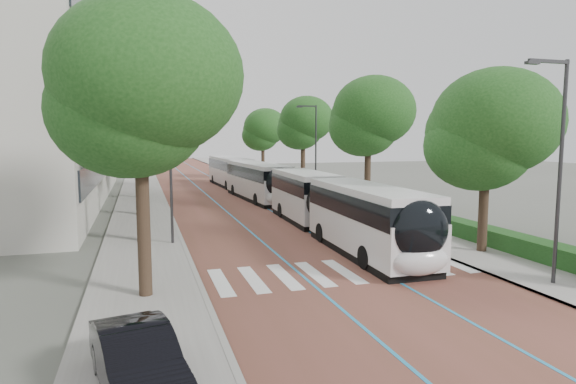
# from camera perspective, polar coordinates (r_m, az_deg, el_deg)

# --- Properties ---
(ground) EXTENTS (160.00, 160.00, 0.00)m
(ground) POSITION_cam_1_polar(r_m,az_deg,el_deg) (18.94, 7.24, -10.19)
(ground) COLOR #51544C
(ground) RESTS_ON ground
(road) EXTENTS (11.00, 140.00, 0.02)m
(road) POSITION_cam_1_polar(r_m,az_deg,el_deg) (57.27, -9.48, 0.99)
(road) COLOR brown
(road) RESTS_ON ground
(sidewalk_left) EXTENTS (4.00, 140.00, 0.12)m
(sidewalk_left) POSITION_cam_1_polar(r_m,az_deg,el_deg) (56.76, -17.00, 0.80)
(sidewalk_left) COLOR gray
(sidewalk_left) RESTS_ON ground
(sidewalk_right) EXTENTS (4.00, 140.00, 0.12)m
(sidewalk_right) POSITION_cam_1_polar(r_m,az_deg,el_deg) (58.72, -2.21, 1.26)
(sidewalk_right) COLOR gray
(sidewalk_right) RESTS_ON ground
(kerb_left) EXTENTS (0.20, 140.00, 0.14)m
(kerb_left) POSITION_cam_1_polar(r_m,az_deg,el_deg) (56.80, -15.08, 0.86)
(kerb_left) COLOR gray
(kerb_left) RESTS_ON ground
(kerb_right) EXTENTS (0.20, 140.00, 0.14)m
(kerb_right) POSITION_cam_1_polar(r_m,az_deg,el_deg) (58.26, -4.01, 1.21)
(kerb_right) COLOR gray
(kerb_right) RESTS_ON ground
(zebra_crossing) EXTENTS (10.55, 3.60, 0.01)m
(zebra_crossing) POSITION_cam_1_polar(r_m,az_deg,el_deg) (19.89, 6.57, -9.29)
(zebra_crossing) COLOR silver
(zebra_crossing) RESTS_ON ground
(lane_line_left) EXTENTS (0.12, 126.00, 0.01)m
(lane_line_left) POSITION_cam_1_polar(r_m,az_deg,el_deg) (57.08, -11.07, 0.96)
(lane_line_left) COLOR #2588BA
(lane_line_left) RESTS_ON road
(lane_line_right) EXTENTS (0.12, 126.00, 0.01)m
(lane_line_right) POSITION_cam_1_polar(r_m,az_deg,el_deg) (57.50, -7.90, 1.06)
(lane_line_right) COLOR #2588BA
(lane_line_right) RESTS_ON road
(hedge) EXTENTS (1.20, 14.00, 0.80)m
(hedge) POSITION_cam_1_polar(r_m,az_deg,el_deg) (23.95, 27.63, -6.07)
(hedge) COLOR #183B14
(hedge) RESTS_ON sidewalk_right
(streetlight_near) EXTENTS (1.82, 0.20, 8.00)m
(streetlight_near) POSITION_cam_1_polar(r_m,az_deg,el_deg) (19.58, 29.29, 3.90)
(streetlight_near) COLOR #2D2D30
(streetlight_near) RESTS_ON sidewalk_right
(streetlight_far) EXTENTS (1.82, 0.20, 8.00)m
(streetlight_far) POSITION_cam_1_polar(r_m,az_deg,el_deg) (41.03, 3.08, 5.65)
(streetlight_far) COLOR #2D2D30
(streetlight_far) RESTS_ON sidewalk_right
(lamp_post_left) EXTENTS (0.14, 0.14, 8.00)m
(lamp_post_left) POSITION_cam_1_polar(r_m,az_deg,el_deg) (24.59, -13.76, 3.27)
(lamp_post_left) COLOR #2D2D30
(lamp_post_left) RESTS_ON sidewalk_left
(trees_left) EXTENTS (6.28, 61.11, 10.20)m
(trees_left) POSITION_cam_1_polar(r_m,az_deg,el_deg) (41.99, -17.24, 8.43)
(trees_left) COLOR black
(trees_left) RESTS_ON ground
(trees_right) EXTENTS (5.76, 47.66, 9.07)m
(trees_right) POSITION_cam_1_polar(r_m,az_deg,el_deg) (40.55, 5.00, 7.55)
(trees_right) COLOR black
(trees_right) RESTS_ON ground
(lead_bus) EXTENTS (2.95, 18.45, 3.20)m
(lead_bus) POSITION_cam_1_polar(r_m,az_deg,el_deg) (25.98, 5.79, -1.94)
(lead_bus) COLOR black
(lead_bus) RESTS_ON ground
(bus_queued_0) EXTENTS (3.25, 12.52, 3.20)m
(bus_queued_0) POSITION_cam_1_polar(r_m,az_deg,el_deg) (41.62, -3.51, 1.26)
(bus_queued_0) COLOR silver
(bus_queued_0) RESTS_ON ground
(bus_queued_1) EXTENTS (3.03, 12.49, 3.20)m
(bus_queued_1) POSITION_cam_1_polar(r_m,az_deg,el_deg) (53.30, -6.79, 2.37)
(bus_queued_1) COLOR silver
(bus_queued_1) RESTS_ON ground
(parked_car) EXTENTS (2.27, 4.39, 1.38)m
(parked_car) POSITION_cam_1_polar(r_m,az_deg,el_deg) (11.03, -17.38, -18.56)
(parked_car) COLOR black
(parked_car) RESTS_ON sidewalk_left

